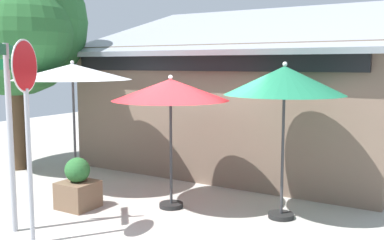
% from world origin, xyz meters
% --- Properties ---
extents(ground_plane, '(28.00, 28.00, 0.10)m').
position_xyz_m(ground_plane, '(0.00, 0.00, -0.05)').
color(ground_plane, '#ADA8A0').
extents(cafe_building, '(7.91, 5.36, 4.34)m').
position_xyz_m(cafe_building, '(-0.74, 4.88, 1.63)').
color(cafe_building, '#705B4C').
rests_on(cafe_building, ground).
extents(street_sign_post, '(0.66, 0.71, 2.95)m').
position_xyz_m(street_sign_post, '(-1.92, -1.45, 1.80)').
color(street_sign_post, '#A8AAB2').
rests_on(street_sign_post, ground).
extents(stop_sign, '(0.33, 0.69, 2.98)m').
position_xyz_m(stop_sign, '(-1.27, -1.63, 2.07)').
color(stop_sign, '#A8AAB2').
rests_on(stop_sign, ground).
extents(patio_umbrella_ivory_left, '(2.42, 2.42, 2.71)m').
position_xyz_m(patio_umbrella_ivory_left, '(-2.84, 0.78, 2.45)').
color(patio_umbrella_ivory_left, black).
rests_on(patio_umbrella_ivory_left, ground).
extents(patio_umbrella_crimson_center, '(2.12, 2.12, 2.44)m').
position_xyz_m(patio_umbrella_crimson_center, '(-0.43, 0.80, 2.15)').
color(patio_umbrella_crimson_center, black).
rests_on(patio_umbrella_crimson_center, ground).
extents(patio_umbrella_forest_green_right, '(2.01, 2.01, 2.67)m').
position_xyz_m(patio_umbrella_forest_green_right, '(1.50, 1.30, 2.34)').
color(patio_umbrella_forest_green_right, black).
rests_on(patio_umbrella_forest_green_right, ground).
extents(shade_tree, '(3.91, 3.64, 5.49)m').
position_xyz_m(shade_tree, '(-5.26, 1.28, 3.58)').
color(shade_tree, brown).
rests_on(shade_tree, ground).
extents(sidewalk_planter, '(0.63, 0.63, 0.94)m').
position_xyz_m(sidewalk_planter, '(-1.89, -0.10, 0.40)').
color(sidewalk_planter, brown).
rests_on(sidewalk_planter, ground).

